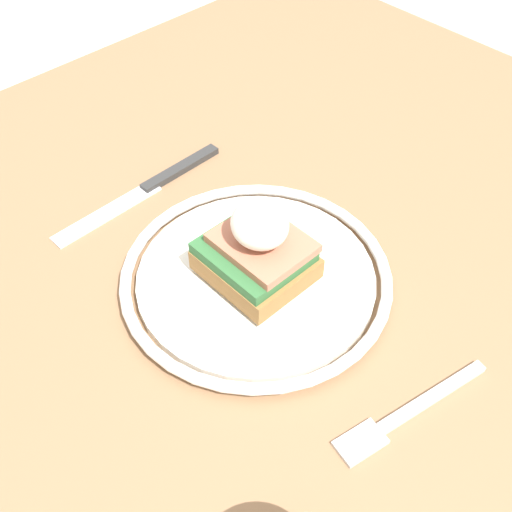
% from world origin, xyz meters
% --- Properties ---
extents(dining_table, '(0.84, 0.91, 0.76)m').
position_xyz_m(dining_table, '(0.00, 0.00, 0.64)').
color(dining_table, '#846042').
rests_on(dining_table, ground_plane).
extents(plate, '(0.24, 0.24, 0.02)m').
position_xyz_m(plate, '(-0.01, 0.05, 0.77)').
color(plate, silver).
rests_on(plate, dining_table).
extents(sandwich, '(0.09, 0.08, 0.08)m').
position_xyz_m(sandwich, '(-0.01, 0.05, 0.80)').
color(sandwich, olive).
rests_on(sandwich, plate).
extents(fork, '(0.04, 0.14, 0.00)m').
position_xyz_m(fork, '(-0.18, 0.06, 0.76)').
color(fork, silver).
rests_on(fork, dining_table).
extents(knife, '(0.02, 0.20, 0.01)m').
position_xyz_m(knife, '(0.16, 0.03, 0.76)').
color(knife, '#2D2D2D').
rests_on(knife, dining_table).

